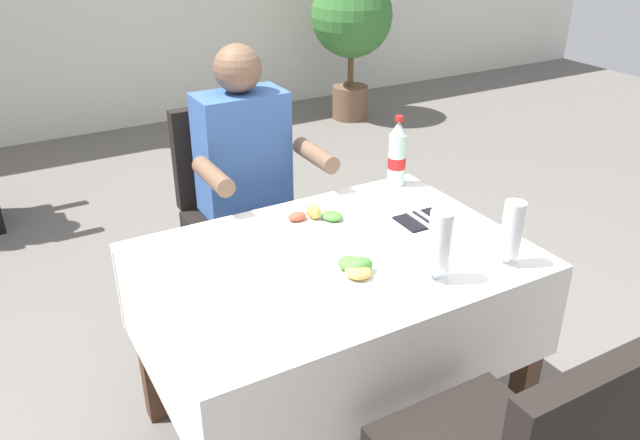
{
  "coord_description": "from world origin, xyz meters",
  "views": [
    {
      "loc": [
        -0.93,
        -1.48,
        1.76
      ],
      "look_at": [
        0.0,
        0.17,
        0.81
      ],
      "focal_mm": 36.28,
      "sensor_mm": 36.0,
      "label": 1
    }
  ],
  "objects_px": {
    "chair_far_diner_seat": "(238,207)",
    "plate_far_diner": "(315,218)",
    "beer_glass_left": "(512,232)",
    "cola_bottle_primary": "(397,155)",
    "seated_diner_far": "(249,182)",
    "potted_plant_corner": "(352,23)",
    "napkin_cutlery_set": "(422,220)",
    "plate_near_camera": "(356,271)",
    "beer_glass_middle": "(440,246)",
    "main_dining_table": "(335,297)"
  },
  "relations": [
    {
      "from": "chair_far_diner_seat",
      "to": "main_dining_table",
      "type": "bearing_deg",
      "value": -90.0
    },
    {
      "from": "beer_glass_left",
      "to": "cola_bottle_primary",
      "type": "distance_m",
      "value": 0.69
    },
    {
      "from": "plate_far_diner",
      "to": "potted_plant_corner",
      "type": "bearing_deg",
      "value": 55.84
    },
    {
      "from": "cola_bottle_primary",
      "to": "napkin_cutlery_set",
      "type": "distance_m",
      "value": 0.35
    },
    {
      "from": "plate_far_diner",
      "to": "napkin_cutlery_set",
      "type": "xyz_separation_m",
      "value": [
        0.34,
        -0.18,
        -0.01
      ]
    },
    {
      "from": "plate_near_camera",
      "to": "cola_bottle_primary",
      "type": "bearing_deg",
      "value": 44.9
    },
    {
      "from": "chair_far_diner_seat",
      "to": "napkin_cutlery_set",
      "type": "distance_m",
      "value": 0.88
    },
    {
      "from": "seated_diner_far",
      "to": "potted_plant_corner",
      "type": "xyz_separation_m",
      "value": [
        2.0,
        2.41,
        0.1
      ]
    },
    {
      "from": "main_dining_table",
      "to": "chair_far_diner_seat",
      "type": "height_order",
      "value": "chair_far_diner_seat"
    },
    {
      "from": "napkin_cutlery_set",
      "to": "potted_plant_corner",
      "type": "bearing_deg",
      "value": 62.11
    },
    {
      "from": "main_dining_table",
      "to": "potted_plant_corner",
      "type": "bearing_deg",
      "value": 57.15
    },
    {
      "from": "potted_plant_corner",
      "to": "plate_far_diner",
      "type": "bearing_deg",
      "value": -124.16
    },
    {
      "from": "beer_glass_middle",
      "to": "beer_glass_left",
      "type": "bearing_deg",
      "value": -8.19
    },
    {
      "from": "seated_diner_far",
      "to": "main_dining_table",
      "type": "bearing_deg",
      "value": -91.19
    },
    {
      "from": "napkin_cutlery_set",
      "to": "plate_far_diner",
      "type": "bearing_deg",
      "value": 151.82
    },
    {
      "from": "main_dining_table",
      "to": "seated_diner_far",
      "type": "height_order",
      "value": "seated_diner_far"
    },
    {
      "from": "plate_near_camera",
      "to": "beer_glass_left",
      "type": "xyz_separation_m",
      "value": [
        0.45,
        -0.17,
        0.09
      ]
    },
    {
      "from": "plate_far_diner",
      "to": "cola_bottle_primary",
      "type": "relative_size",
      "value": 0.88
    },
    {
      "from": "beer_glass_middle",
      "to": "cola_bottle_primary",
      "type": "xyz_separation_m",
      "value": [
        0.31,
        0.65,
        0.01
      ]
    },
    {
      "from": "main_dining_table",
      "to": "beer_glass_middle",
      "type": "xyz_separation_m",
      "value": [
        0.18,
        -0.28,
        0.28
      ]
    },
    {
      "from": "beer_glass_left",
      "to": "potted_plant_corner",
      "type": "bearing_deg",
      "value": 65.35
    },
    {
      "from": "seated_diner_far",
      "to": "plate_far_diner",
      "type": "bearing_deg",
      "value": -85.11
    },
    {
      "from": "seated_diner_far",
      "to": "napkin_cutlery_set",
      "type": "bearing_deg",
      "value": -60.27
    },
    {
      "from": "plate_far_diner",
      "to": "beer_glass_middle",
      "type": "bearing_deg",
      "value": -75.95
    },
    {
      "from": "chair_far_diner_seat",
      "to": "seated_diner_far",
      "type": "height_order",
      "value": "seated_diner_far"
    },
    {
      "from": "plate_near_camera",
      "to": "plate_far_diner",
      "type": "relative_size",
      "value": 0.94
    },
    {
      "from": "chair_far_diner_seat",
      "to": "potted_plant_corner",
      "type": "distance_m",
      "value": 3.06
    },
    {
      "from": "plate_near_camera",
      "to": "plate_far_diner",
      "type": "height_order",
      "value": "plate_far_diner"
    },
    {
      "from": "chair_far_diner_seat",
      "to": "potted_plant_corner",
      "type": "xyz_separation_m",
      "value": [
        2.01,
        2.3,
        0.26
      ]
    },
    {
      "from": "beer_glass_left",
      "to": "napkin_cutlery_set",
      "type": "xyz_separation_m",
      "value": [
        -0.04,
        0.37,
        -0.11
      ]
    },
    {
      "from": "cola_bottle_primary",
      "to": "plate_near_camera",
      "type": "bearing_deg",
      "value": -135.1
    },
    {
      "from": "seated_diner_far",
      "to": "beer_glass_middle",
      "type": "height_order",
      "value": "seated_diner_far"
    },
    {
      "from": "chair_far_diner_seat",
      "to": "plate_far_diner",
      "type": "xyz_separation_m",
      "value": [
        0.06,
        -0.59,
        0.19
      ]
    },
    {
      "from": "napkin_cutlery_set",
      "to": "potted_plant_corner",
      "type": "distance_m",
      "value": 3.47
    },
    {
      "from": "chair_far_diner_seat",
      "to": "napkin_cutlery_set",
      "type": "xyz_separation_m",
      "value": [
        0.39,
        -0.77,
        0.18
      ]
    },
    {
      "from": "main_dining_table",
      "to": "beer_glass_middle",
      "type": "relative_size",
      "value": 5.4
    },
    {
      "from": "main_dining_table",
      "to": "potted_plant_corner",
      "type": "distance_m",
      "value": 3.72
    },
    {
      "from": "chair_far_diner_seat",
      "to": "beer_glass_middle",
      "type": "distance_m",
      "value": 1.16
    },
    {
      "from": "seated_diner_far",
      "to": "potted_plant_corner",
      "type": "distance_m",
      "value": 3.13
    },
    {
      "from": "beer_glass_left",
      "to": "cola_bottle_primary",
      "type": "height_order",
      "value": "cola_bottle_primary"
    },
    {
      "from": "beer_glass_middle",
      "to": "napkin_cutlery_set",
      "type": "bearing_deg",
      "value": 58.47
    },
    {
      "from": "cola_bottle_primary",
      "to": "seated_diner_far",
      "type": "bearing_deg",
      "value": 144.18
    },
    {
      "from": "plate_far_diner",
      "to": "beer_glass_left",
      "type": "distance_m",
      "value": 0.68
    },
    {
      "from": "beer_glass_middle",
      "to": "napkin_cutlery_set",
      "type": "distance_m",
      "value": 0.41
    },
    {
      "from": "napkin_cutlery_set",
      "to": "plate_near_camera",
      "type": "bearing_deg",
      "value": -153.91
    },
    {
      "from": "main_dining_table",
      "to": "beer_glass_left",
      "type": "xyz_separation_m",
      "value": [
        0.44,
        -0.32,
        0.28
      ]
    },
    {
      "from": "cola_bottle_primary",
      "to": "potted_plant_corner",
      "type": "relative_size",
      "value": 0.23
    },
    {
      "from": "seated_diner_far",
      "to": "cola_bottle_primary",
      "type": "relative_size",
      "value": 4.45
    },
    {
      "from": "plate_near_camera",
      "to": "napkin_cutlery_set",
      "type": "relative_size",
      "value": 1.23
    },
    {
      "from": "potted_plant_corner",
      "to": "beer_glass_left",
      "type": "bearing_deg",
      "value": -114.65
    }
  ]
}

